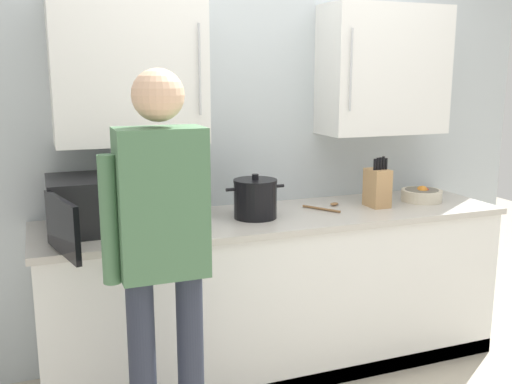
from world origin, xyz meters
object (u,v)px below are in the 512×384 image
at_px(fruit_bowl, 422,194).
at_px(person_figure, 161,245).
at_px(wooden_spoon, 328,206).
at_px(microwave_oven, 102,203).
at_px(knife_block, 377,187).
at_px(stock_pot, 255,199).
at_px(thermos_flask, 196,199).

relative_size(fruit_bowl, person_figure, 0.15).
xyz_separation_m(fruit_bowl, wooden_spoon, (-0.63, 0.04, -0.03)).
relative_size(microwave_oven, knife_block, 2.73).
relative_size(stock_pot, fruit_bowl, 1.35).
height_order(microwave_oven, stock_pot, microwave_oven).
bearing_deg(knife_block, wooden_spoon, 167.01).
relative_size(wooden_spoon, person_figure, 0.14).
xyz_separation_m(wooden_spoon, person_figure, (-1.14, -0.76, 0.10)).
bearing_deg(thermos_flask, stock_pot, -6.94).
relative_size(microwave_oven, stock_pot, 2.48).
height_order(thermos_flask, person_figure, person_figure).
height_order(stock_pot, fruit_bowl, stock_pot).
distance_m(fruit_bowl, wooden_spoon, 0.64).
relative_size(microwave_oven, thermos_flask, 3.44).
xyz_separation_m(thermos_flask, person_figure, (-0.34, -0.73, -0.01)).
bearing_deg(microwave_oven, thermos_flask, -1.83).
xyz_separation_m(stock_pot, knife_block, (0.77, -0.00, 0.01)).
distance_m(knife_block, person_figure, 1.59).
relative_size(microwave_oven, wooden_spoon, 3.44).
height_order(microwave_oven, wooden_spoon, microwave_oven).
relative_size(microwave_oven, person_figure, 0.48).
relative_size(knife_block, thermos_flask, 1.26).
distance_m(knife_block, fruit_bowl, 0.35).
bearing_deg(thermos_flask, wooden_spoon, 1.84).
distance_m(stock_pot, wooden_spoon, 0.49).
height_order(microwave_oven, knife_block, knife_block).
height_order(wooden_spoon, person_figure, person_figure).
distance_m(microwave_oven, person_figure, 0.76).
height_order(fruit_bowl, thermos_flask, thermos_flask).
bearing_deg(person_figure, stock_pot, 46.40).
height_order(knife_block, wooden_spoon, knife_block).
distance_m(fruit_bowl, person_figure, 1.92).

